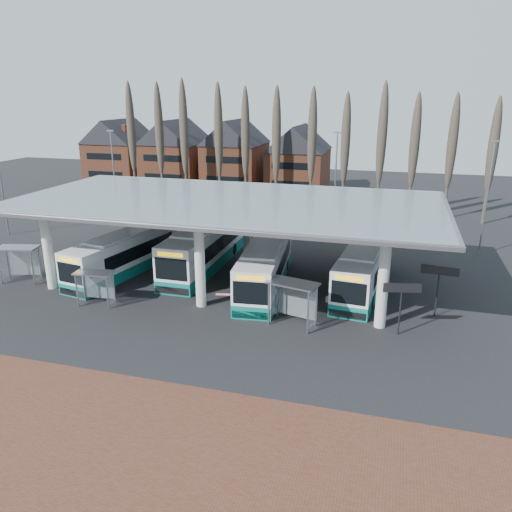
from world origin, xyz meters
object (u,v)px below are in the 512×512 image
(shelter_2, at_px, (294,293))
(shelter_0, at_px, (20,256))
(shelter_1, at_px, (96,280))
(bus_3, at_px, (364,267))
(bus_0, at_px, (126,254))
(bus_1, at_px, (205,247))
(bus_2, at_px, (265,266))

(shelter_2, bearing_deg, shelter_0, -170.83)
(shelter_1, bearing_deg, shelter_0, 157.43)
(bus_3, bearing_deg, shelter_0, -162.22)
(bus_3, height_order, shelter_1, bus_3)
(bus_0, height_order, bus_1, bus_1)
(bus_2, xyz_separation_m, shelter_0, (-18.47, -4.20, 0.43))
(bus_1, distance_m, shelter_1, 10.36)
(shelter_0, distance_m, shelter_1, 8.48)
(bus_3, distance_m, shelter_0, 26.29)
(bus_0, distance_m, shelter_2, 16.25)
(shelter_1, xyz_separation_m, shelter_2, (13.73, 0.56, 0.36))
(shelter_1, height_order, shelter_2, shelter_2)
(shelter_2, bearing_deg, bus_2, 133.44)
(bus_2, relative_size, shelter_2, 3.67)
(bus_3, bearing_deg, shelter_2, -111.16)
(bus_2, xyz_separation_m, shelter_1, (-10.32, -6.54, 0.14))
(shelter_0, relative_size, shelter_2, 0.97)
(bus_1, height_order, shelter_0, bus_1)
(bus_1, height_order, shelter_2, bus_1)
(bus_0, height_order, shelter_0, bus_0)
(bus_3, bearing_deg, bus_0, -169.79)
(bus_0, relative_size, bus_1, 0.92)
(bus_2, relative_size, shelter_0, 3.80)
(shelter_0, bearing_deg, bus_0, 18.37)
(shelter_2, bearing_deg, bus_1, 150.57)
(bus_0, distance_m, shelter_0, 7.92)
(bus_0, distance_m, bus_2, 11.73)
(bus_1, relative_size, bus_3, 1.08)
(bus_2, distance_m, bus_3, 7.34)
(bus_0, distance_m, shelter_1, 6.61)
(shelter_0, bearing_deg, shelter_1, -29.04)
(bus_1, relative_size, shelter_1, 4.85)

